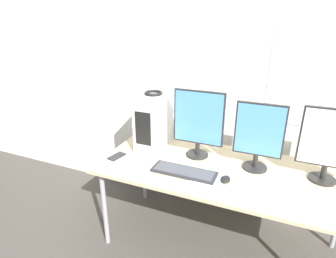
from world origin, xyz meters
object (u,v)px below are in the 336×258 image
pc_tower (154,121)px  monitor_main (199,122)px  monitor_right_far (330,143)px  headphones (154,93)px  cell_phone (117,156)px  mouse (225,179)px  monitor_right_near (259,135)px  keyboard (184,172)px

pc_tower → monitor_main: bearing=-5.8°
monitor_main → monitor_right_far: bearing=-1.0°
pc_tower → headphones: bearing=90.0°
cell_phone → mouse: bearing=11.1°
cell_phone → monitor_right_far: bearing=21.9°
monitor_right_near → keyboard: 0.62m
pc_tower → monitor_right_far: (1.37, -0.06, 0.05)m
headphones → monitor_right_near: 0.92m
monitor_right_far → cell_phone: monitor_right_far is taller
keyboard → pc_tower: bearing=139.5°
pc_tower → cell_phone: (-0.19, -0.33, -0.23)m
headphones → monitor_main: size_ratio=0.28×
pc_tower → headphones: (0.00, 0.00, 0.25)m
pc_tower → monitor_right_far: size_ratio=0.88×
monitor_right_near → monitor_right_far: size_ratio=0.97×
monitor_main → monitor_right_near: 0.48m
headphones → pc_tower: bearing=-90.0°
pc_tower → monitor_right_near: 0.90m
headphones → keyboard: bearing=-40.6°
keyboard → cell_phone: 0.61m
pc_tower → cell_phone: 0.45m
pc_tower → monitor_right_near: bearing=-4.7°
pc_tower → cell_phone: size_ratio=2.91×
headphones → mouse: headphones is taller
monitor_main → keyboard: size_ratio=1.15×
pc_tower → headphones: 0.25m
monitor_right_far → cell_phone: (-1.56, -0.27, -0.29)m
headphones → monitor_right_near: monitor_right_near is taller
monitor_right_near → monitor_main: bearing=176.4°
mouse → cell_phone: 0.92m
keyboard → mouse: (0.31, 0.01, 0.00)m
monitor_main → mouse: monitor_main is taller
headphones → cell_phone: headphones is taller
keyboard → cell_phone: size_ratio=2.98×
monitor_right_far → keyboard: 1.03m
monitor_right_near → mouse: monitor_right_near is taller
headphones → monitor_right_far: size_ratio=0.29×
pc_tower → monitor_right_near: size_ratio=0.91×
monitor_right_near → cell_phone: monitor_right_near is taller
monitor_main → monitor_right_far: (0.95, -0.02, -0.01)m
mouse → cell_phone: bearing=179.2°
pc_tower → monitor_right_far: bearing=-2.5°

